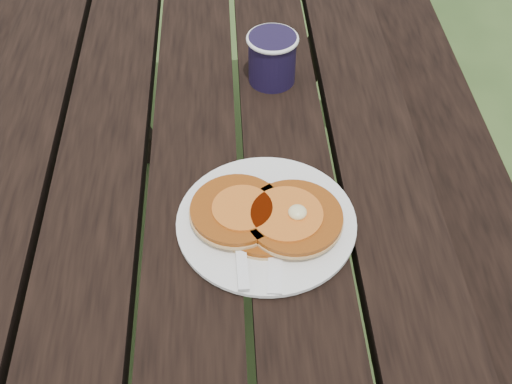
{
  "coord_description": "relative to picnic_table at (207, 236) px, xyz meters",
  "views": [
    {
      "loc": [
        0.06,
        -0.9,
        1.48
      ],
      "look_at": [
        0.09,
        -0.27,
        0.8
      ],
      "focal_mm": 45.0,
      "sensor_mm": 36.0,
      "label": 1
    }
  ],
  "objects": [
    {
      "name": "ground",
      "position": [
        0.0,
        0.0,
        -0.37
      ],
      "size": [
        60.0,
        60.0,
        0.0
      ],
      "primitive_type": "plane",
      "color": "#293F1B",
      "rests_on": "ground"
    },
    {
      "name": "picnic_table",
      "position": [
        0.0,
        0.0,
        0.0
      ],
      "size": [
        1.36,
        1.8,
        0.75
      ],
      "color": "black",
      "rests_on": "ground"
    },
    {
      "name": "plate",
      "position": [
        0.11,
        -0.29,
        0.39
      ],
      "size": [
        0.32,
        0.32,
        0.01
      ],
      "primitive_type": "cylinder",
      "rotation": [
        0.0,
        0.0,
        0.3
      ],
      "color": "white",
      "rests_on": "picnic_table"
    },
    {
      "name": "pancake_stack",
      "position": [
        0.11,
        -0.3,
        0.41
      ],
      "size": [
        0.22,
        0.16,
        0.04
      ],
      "rotation": [
        0.0,
        0.0,
        0.05
      ],
      "color": "#994811",
      "rests_on": "plate"
    },
    {
      "name": "knife",
      "position": [
        0.12,
        -0.33,
        0.39
      ],
      "size": [
        0.04,
        0.18,
        0.0
      ],
      "primitive_type": "cube",
      "rotation": [
        0.0,
        0.0,
        -0.1
      ],
      "color": "white",
      "rests_on": "plate"
    },
    {
      "name": "fork",
      "position": [
        0.07,
        -0.36,
        0.4
      ],
      "size": [
        0.04,
        0.16,
        0.01
      ],
      "primitive_type": null,
      "rotation": [
        0.0,
        0.0,
        0.03
      ],
      "color": "white",
      "rests_on": "plate"
    },
    {
      "name": "coffee_cup",
      "position": [
        0.14,
        0.05,
        0.44
      ],
      "size": [
        0.09,
        0.09,
        0.09
      ],
      "rotation": [
        0.0,
        0.0,
        -0.24
      ],
      "color": "black",
      "rests_on": "picnic_table"
    }
  ]
}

